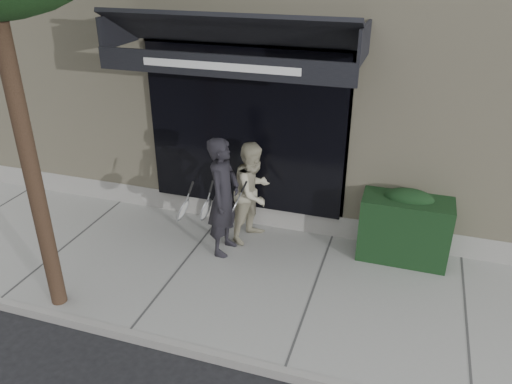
% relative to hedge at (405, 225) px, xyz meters
% --- Properties ---
extents(ground, '(80.00, 80.00, 0.00)m').
position_rel_hedge_xyz_m(ground, '(-1.10, -1.25, -0.66)').
color(ground, black).
rests_on(ground, ground).
extents(sidewalk, '(20.00, 3.00, 0.12)m').
position_rel_hedge_xyz_m(sidewalk, '(-1.10, -1.25, -0.60)').
color(sidewalk, gray).
rests_on(sidewalk, ground).
extents(curb, '(20.00, 0.10, 0.14)m').
position_rel_hedge_xyz_m(curb, '(-1.10, -2.80, -0.59)').
color(curb, gray).
rests_on(curb, ground).
extents(building_facade, '(14.30, 8.04, 5.64)m').
position_rel_hedge_xyz_m(building_facade, '(-1.11, 3.71, 2.08)').
color(building_facade, '#B9AE8D').
rests_on(building_facade, ground).
extents(hedge, '(1.30, 0.70, 1.14)m').
position_rel_hedge_xyz_m(hedge, '(0.00, 0.00, 0.00)').
color(hedge, black).
rests_on(hedge, sidewalk).
extents(pedestrian_front, '(0.80, 0.92, 1.87)m').
position_rel_hedge_xyz_m(pedestrian_front, '(-2.64, -0.68, 0.39)').
color(pedestrian_front, black).
rests_on(pedestrian_front, sidewalk).
extents(pedestrian_back, '(0.86, 1.02, 1.64)m').
position_rel_hedge_xyz_m(pedestrian_back, '(-2.33, -0.17, 0.28)').
color(pedestrian_back, '#B0A98D').
rests_on(pedestrian_back, sidewalk).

